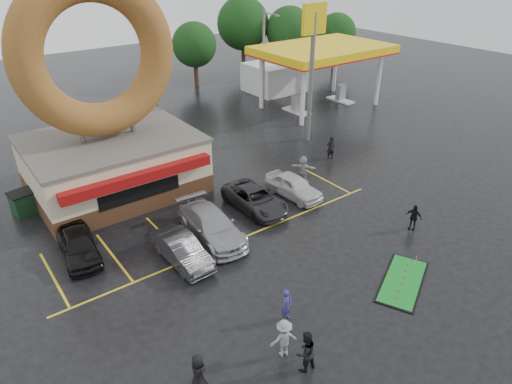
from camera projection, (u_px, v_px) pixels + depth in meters
ground at (275, 271)px, 22.60m from camera, size 120.00×120.00×0.00m
donut_shop at (107, 126)px, 28.06m from camera, size 10.20×8.70×13.50m
gas_station at (301, 63)px, 46.08m from camera, size 12.30×13.65×5.90m
shell_sign at (313, 49)px, 34.35m from camera, size 2.20×0.36×10.60m
streetlight_mid at (155, 77)px, 37.18m from camera, size 0.40×2.21×9.00m
streetlight_right at (264, 56)px, 44.16m from camera, size 0.40×2.21×9.00m
tree_far_a at (289, 30)px, 54.91m from camera, size 5.60×5.60×8.00m
tree_far_b at (336, 33)px, 56.94m from camera, size 4.90×4.90×7.00m
tree_far_c at (243, 24)px, 55.33m from camera, size 6.30×6.30×9.00m
tree_far_d at (194, 45)px, 50.36m from camera, size 4.90×4.90×7.00m
car_black at (79, 245)px, 23.33m from camera, size 2.24×4.43×1.45m
car_dgrey at (182, 250)px, 23.02m from camera, size 1.65×4.30×1.40m
car_silver at (212, 225)px, 24.88m from camera, size 2.57×5.54×1.57m
car_grey at (255, 199)px, 27.68m from camera, size 2.27×4.85×1.34m
car_white at (294, 186)px, 29.08m from camera, size 2.00×4.30×1.42m
person_blue at (287, 305)px, 19.36m from camera, size 0.67×0.56×1.58m
person_blackjkt at (305, 352)px, 17.01m from camera, size 0.90×0.71×1.80m
person_hoodie at (284, 338)px, 17.64m from camera, size 1.24×0.94×1.70m
person_bystander at (198, 373)px, 16.23m from camera, size 0.59×0.85×1.65m
person_cameraman at (414, 217)px, 25.65m from camera, size 0.64×0.97×1.54m
person_walker_near at (303, 169)px, 30.82m from camera, size 1.45×1.69×1.84m
person_walker_far at (331, 148)px, 34.13m from camera, size 0.73×0.58×1.77m
dumpster at (28, 202)px, 27.45m from camera, size 1.98×1.50×1.30m
putting_green at (403, 281)px, 21.90m from camera, size 4.49×3.41×0.52m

